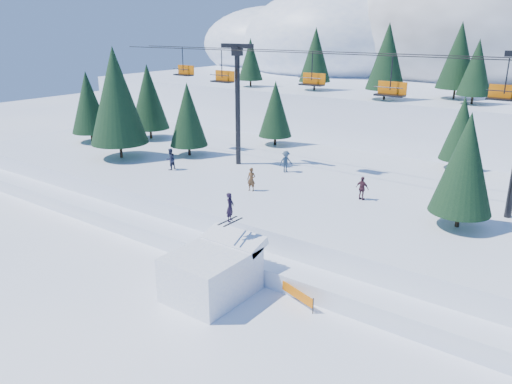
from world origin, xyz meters
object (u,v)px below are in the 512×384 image
Objects in this scene: banner_near at (296,293)px; banner_far at (352,292)px; chairlift at (354,96)px; jump_kicker at (213,271)px.

banner_far is (2.40, 1.87, 0.00)m from banner_near.
chairlift is 16.41m from banner_near.
banner_near is 3.04m from banner_far.
banner_far is at bearing 38.00° from banner_near.
banner_near is (3.64, -13.37, -8.78)m from chairlift.
jump_kicker reaches higher than banner_far.
banner_far is (6.55, 3.82, -0.84)m from jump_kicker.
banner_far is at bearing 30.28° from jump_kicker.
chairlift is (0.51, 15.32, 7.94)m from jump_kicker.
jump_kicker is at bearing -91.90° from chairlift.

